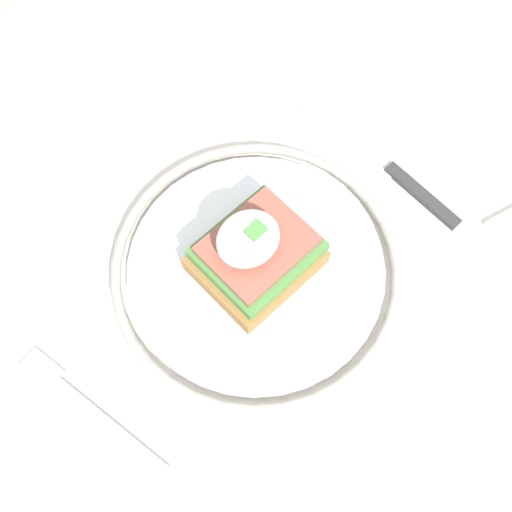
{
  "coord_description": "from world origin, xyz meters",
  "views": [
    {
      "loc": [
        -0.13,
        -0.14,
        1.29
      ],
      "look_at": [
        0.02,
        0.02,
        0.79
      ],
      "focal_mm": 45.0,
      "sensor_mm": 36.0,
      "label": 1
    }
  ],
  "objects_px": {
    "sandwich": "(255,252)",
    "knife": "(392,170)",
    "plate": "(256,268)",
    "fork": "(86,406)"
  },
  "relations": [
    {
      "from": "plate",
      "to": "knife",
      "type": "xyz_separation_m",
      "value": [
        0.17,
        -0.02,
        -0.01
      ]
    },
    {
      "from": "plate",
      "to": "sandwich",
      "type": "distance_m",
      "value": 0.03
    },
    {
      "from": "plate",
      "to": "fork",
      "type": "relative_size",
      "value": 1.66
    },
    {
      "from": "sandwich",
      "to": "knife",
      "type": "height_order",
      "value": "sandwich"
    },
    {
      "from": "plate",
      "to": "fork",
      "type": "height_order",
      "value": "plate"
    },
    {
      "from": "fork",
      "to": "knife",
      "type": "xyz_separation_m",
      "value": [
        0.36,
        -0.02,
        0.0
      ]
    },
    {
      "from": "sandwich",
      "to": "fork",
      "type": "bearing_deg",
      "value": 177.81
    },
    {
      "from": "sandwich",
      "to": "knife",
      "type": "xyz_separation_m",
      "value": [
        0.17,
        -0.02,
        -0.04
      ]
    },
    {
      "from": "knife",
      "to": "sandwich",
      "type": "bearing_deg",
      "value": 174.22
    },
    {
      "from": "plate",
      "to": "knife",
      "type": "distance_m",
      "value": 0.17
    }
  ]
}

